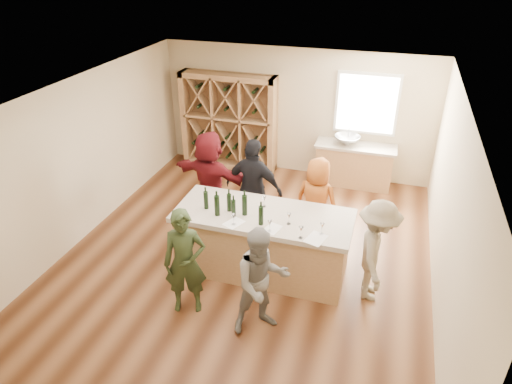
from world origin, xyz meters
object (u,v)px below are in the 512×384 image
(person_far_left, at_px, (210,179))
(sink, at_px, (347,140))
(wine_bottle_f, at_px, (261,216))
(wine_bottle_d, at_px, (234,208))
(person_near_right, at_px, (262,282))
(person_far_right, at_px, (316,202))
(person_server, at_px, (376,251))
(tasting_counter_base, at_px, (263,245))
(wine_bottle_b, at_px, (217,206))
(person_near_left, at_px, (185,262))
(wine_rack, at_px, (229,122))
(person_far_mid, at_px, (254,188))
(wine_bottle_c, at_px, (229,202))
(wine_bottle_e, at_px, (245,205))
(wine_bottle_a, at_px, (206,200))

(person_far_left, bearing_deg, sink, -122.54)
(wine_bottle_f, bearing_deg, wine_bottle_d, 167.69)
(person_near_right, distance_m, person_far_right, 2.31)
(person_near_right, height_order, person_server, person_server)
(tasting_counter_base, height_order, wine_bottle_b, wine_bottle_b)
(person_near_left, bearing_deg, wine_rack, 83.71)
(sink, distance_m, wine_bottle_f, 3.88)
(wine_bottle_d, height_order, person_far_right, person_far_right)
(person_server, xyz_separation_m, person_far_mid, (-2.19, 1.12, 0.10))
(wine_rack, distance_m, person_near_left, 4.84)
(wine_bottle_b, height_order, wine_bottle_f, wine_bottle_b)
(wine_bottle_c, distance_m, person_server, 2.28)
(person_near_right, relative_size, person_server, 0.99)
(wine_bottle_b, relative_size, wine_bottle_f, 1.10)
(person_near_right, bearing_deg, sink, 49.59)
(person_server, bearing_deg, person_near_right, 124.28)
(wine_rack, relative_size, person_far_mid, 1.21)
(wine_bottle_f, bearing_deg, person_far_left, 134.03)
(tasting_counter_base, xyz_separation_m, person_far_left, (-1.35, 1.15, 0.41))
(wine_rack, xyz_separation_m, person_server, (3.59, -3.65, -0.29))
(tasting_counter_base, height_order, wine_bottle_e, wine_bottle_e)
(tasting_counter_base, xyz_separation_m, wine_bottle_e, (-0.26, -0.11, 0.74))
(person_server, bearing_deg, wine_bottle_b, 89.24)
(wine_bottle_b, xyz_separation_m, wine_bottle_c, (0.13, 0.17, -0.02))
(person_near_left, relative_size, person_far_mid, 0.90)
(wine_bottle_d, height_order, person_far_left, person_far_left)
(wine_bottle_c, relative_size, wine_bottle_f, 0.96)
(wine_bottle_c, height_order, person_far_left, person_far_left)
(sink, bearing_deg, wine_bottle_b, -111.61)
(wine_bottle_d, bearing_deg, person_near_right, -53.69)
(wine_bottle_f, bearing_deg, person_near_left, -134.61)
(wine_bottle_b, relative_size, person_near_right, 0.21)
(tasting_counter_base, distance_m, person_far_left, 1.82)
(sink, bearing_deg, person_near_left, -109.24)
(sink, height_order, person_far_mid, person_far_mid)
(wine_bottle_a, height_order, person_far_right, person_far_right)
(wine_bottle_a, bearing_deg, person_near_right, -41.85)
(wine_bottle_e, distance_m, person_near_left, 1.24)
(wine_bottle_a, height_order, person_far_left, person_far_left)
(wine_bottle_f, bearing_deg, wine_bottle_b, 175.85)
(wine_rack, relative_size, wine_bottle_f, 7.33)
(sink, height_order, person_far_left, person_far_left)
(wine_bottle_d, height_order, wine_bottle_e, wine_bottle_e)
(wine_bottle_b, xyz_separation_m, wine_bottle_f, (0.70, -0.05, -0.01))
(wine_bottle_b, relative_size, person_far_mid, 0.18)
(wine_bottle_b, distance_m, person_far_mid, 1.33)
(wine_rack, xyz_separation_m, person_near_right, (2.20, -4.77, -0.30))
(person_server, distance_m, person_far_left, 3.31)
(wine_bottle_c, xyz_separation_m, person_far_left, (-0.83, 1.22, -0.32))
(person_far_left, bearing_deg, person_far_right, -171.50)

